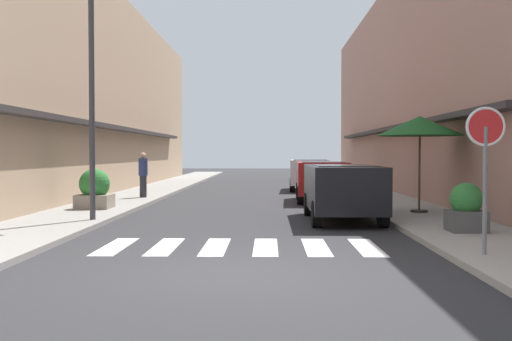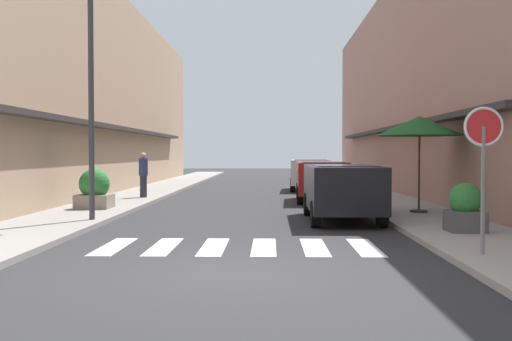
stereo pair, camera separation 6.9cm
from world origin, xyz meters
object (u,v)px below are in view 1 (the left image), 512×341
Objects in this scene: parked_car_mid at (321,177)px; cafe_umbrella at (420,126)px; street_lamp at (99,76)px; parked_car_far at (309,171)px; pedestrian_walking_near at (143,174)px; parked_car_near at (343,186)px; round_street_sign at (485,142)px; planter_midblock at (95,190)px; planter_corner at (466,208)px.

parked_car_mid is 1.49× the size of cafe_umbrella.
parked_car_far is at bearing 65.99° from street_lamp.
pedestrian_walking_near is at bearing 93.61° from street_lamp.
parked_car_near is 1.03× the size of parked_car_far.
parked_car_far is at bearing 90.00° from parked_car_near.
cafe_umbrella is (0.69, 7.14, 0.56)m from round_street_sign.
parked_car_far is 1.72× the size of round_street_sign.
parked_car_mid is 3.39× the size of planter_midblock.
parked_car_near is at bearing 78.66° from pedestrian_walking_near.
parked_car_mid is 0.68× the size of street_lamp.
planter_corner is 0.62× the size of pedestrian_walking_near.
parked_car_near is at bearing 127.20° from planter_corner.
parked_car_mid is at bearing 114.39° from cafe_umbrella.
parked_car_far reaches higher than planter_midblock.
planter_corner is at bearing -90.66° from cafe_umbrella.
planter_corner is 10.78m from planter_midblock.
planter_corner is (0.64, 2.91, -1.36)m from round_street_sign.
cafe_umbrella is at bearing 84.48° from round_street_sign.
pedestrian_walking_near is at bearing 123.01° from round_street_sign.
pedestrian_walking_near is (0.54, 4.52, 0.34)m from planter_midblock.
planter_corner is (2.25, -9.30, -0.31)m from parked_car_mid.
round_street_sign is 2.34× the size of planter_corner.
parked_car_far reaches higher than planter_corner.
street_lamp is 8.78m from cafe_umbrella.
planter_corner is at bearing -29.14° from planter_midblock.
cafe_umbrella is 2.27× the size of planter_midblock.
street_lamp is 5.73× the size of planter_corner.
round_street_sign is at bearing 67.42° from pedestrian_walking_near.
cafe_umbrella is (2.30, -11.72, 1.61)m from parked_car_far.
parked_car_near is 6.18m from round_street_sign.
cafe_umbrella is 1.61× the size of pedestrian_walking_near.
cafe_umbrella is at bearing -6.18° from planter_midblock.
parked_car_far is 3.49× the size of planter_midblock.
round_street_sign is at bearing -33.08° from street_lamp.
round_street_sign reaches higher than parked_car_mid.
cafe_umbrella reaches higher than pedestrian_walking_near.
round_street_sign reaches higher than planter_corner.
street_lamp is at bearing 165.70° from planter_corner.
round_street_sign is (1.61, -12.21, 1.05)m from parked_car_mid.
parked_car_mid is at bearing 120.36° from pedestrian_walking_near.
parked_car_far is at bearing 56.18° from planter_midblock.
round_street_sign is (1.61, -5.88, 1.04)m from parked_car_near.
cafe_umbrella is at bearing 13.86° from street_lamp.
parked_car_far is (0.00, 6.64, 0.00)m from parked_car_mid.
cafe_umbrella reaches higher than parked_car_mid.
parked_car_mid is at bearing 90.00° from parked_car_near.
street_lamp is at bearing -71.88° from planter_midblock.
parked_car_far is 1.54× the size of cafe_umbrella.
street_lamp reaches higher than parked_car_near.
pedestrian_walking_near is (-0.48, 7.63, -2.69)m from street_lamp.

